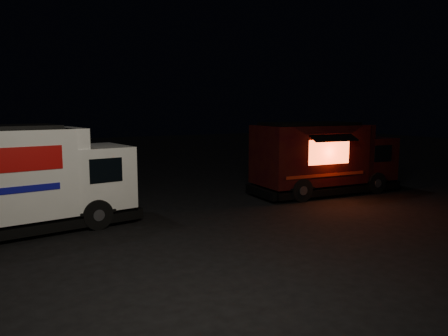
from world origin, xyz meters
The scene contains 3 objects.
ground centered at (0.00, 0.00, 0.00)m, with size 80.00×80.00×0.00m, color black.
white_truck centered at (-4.05, 3.18, 1.44)m, with size 6.33×2.16×2.87m, color white, non-canonical shape.
red_truck centered at (6.88, 3.45, 1.39)m, with size 5.96×2.19×2.77m, color #320F09, non-canonical shape.
Camera 1 is at (-4.68, -9.46, 3.31)m, focal length 35.00 mm.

